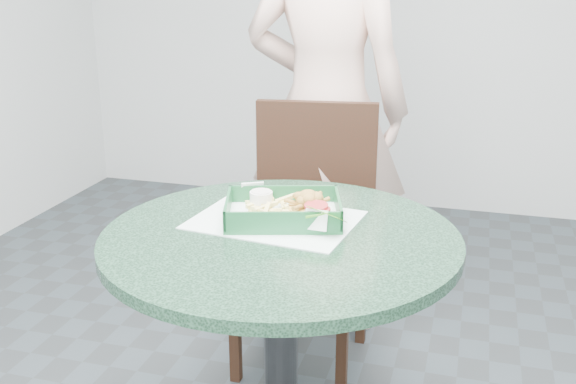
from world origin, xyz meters
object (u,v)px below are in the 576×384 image
(food_basket, at_px, (283,221))
(crab_sandwich, at_px, (307,211))
(cafe_table, at_px, (281,303))
(dining_chair, at_px, (309,217))
(diner_person, at_px, (327,72))
(sauce_ramekin, at_px, (267,202))

(food_basket, xyz_separation_m, crab_sandwich, (0.06, 0.01, 0.03))
(cafe_table, xyz_separation_m, dining_chair, (-0.12, 0.74, -0.05))
(diner_person, distance_m, food_basket, 0.97)
(cafe_table, relative_size, dining_chair, 0.94)
(crab_sandwich, xyz_separation_m, sauce_ramekin, (-0.12, 0.04, 0.00))
(food_basket, distance_m, sauce_ramekin, 0.08)
(diner_person, bearing_deg, dining_chair, 93.76)
(crab_sandwich, bearing_deg, sauce_ramekin, 163.22)
(dining_chair, bearing_deg, crab_sandwich, -83.63)
(cafe_table, distance_m, diner_person, 1.11)
(cafe_table, height_order, diner_person, diner_person)
(diner_person, relative_size, crab_sandwich, 19.15)
(diner_person, relative_size, sauce_ramekin, 34.30)
(cafe_table, relative_size, diner_person, 0.43)
(dining_chair, height_order, food_basket, dining_chair)
(cafe_table, distance_m, food_basket, 0.21)
(dining_chair, height_order, crab_sandwich, dining_chair)
(dining_chair, distance_m, sauce_ramekin, 0.67)
(dining_chair, distance_m, food_basket, 0.71)
(crab_sandwich, distance_m, sauce_ramekin, 0.12)
(diner_person, height_order, sauce_ramekin, diner_person)
(diner_person, xyz_separation_m, sauce_ramekin, (0.05, -0.89, -0.21))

